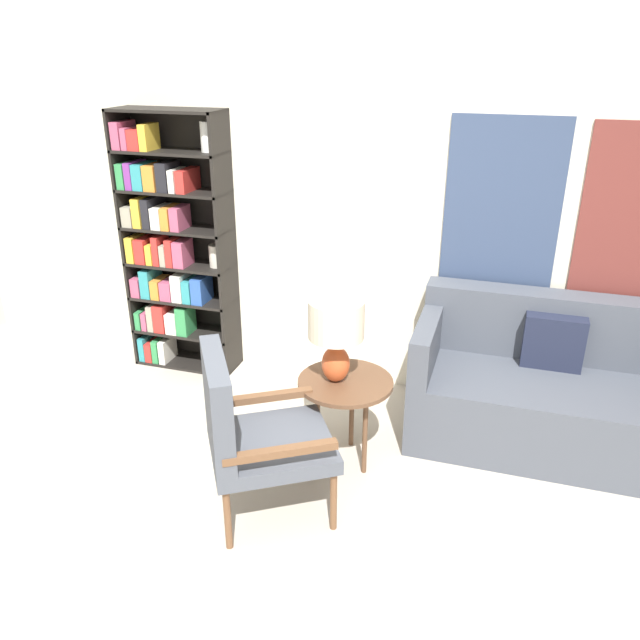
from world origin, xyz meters
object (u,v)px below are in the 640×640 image
Objects in this scene: side_table at (345,389)px; table_lamp at (336,328)px; couch at (547,391)px; bookshelf at (170,247)px; armchair at (247,427)px.

table_lamp is (-0.05, -0.01, 0.38)m from side_table.
couch is 1.29m from side_table.
couch is (2.70, -0.24, -0.61)m from bookshelf.
bookshelf is 2.78m from couch.
table_lamp is (1.51, -0.86, -0.08)m from bookshelf.
table_lamp is at bearing -165.15° from side_table.
bookshelf is at bearing 174.88° from couch.
armchair is at bearing -49.83° from bookshelf.
armchair is at bearing -117.47° from table_lamp.
bookshelf reaches higher than side_table.
armchair is 1.91× the size of table_lamp.
armchair is at bearing -120.96° from side_table.
bookshelf reaches higher than table_lamp.
armchair is 0.73m from table_lamp.
table_lamp is (-1.19, -0.62, 0.53)m from couch.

